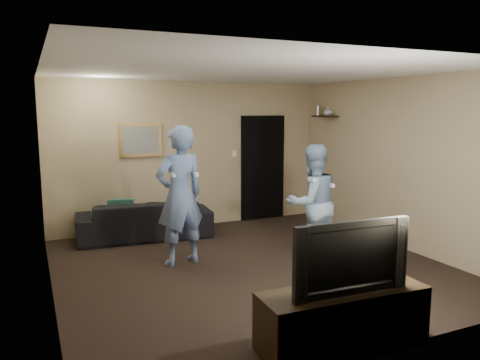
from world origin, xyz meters
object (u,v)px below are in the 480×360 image
sofa (145,219)px  wii_player_right (312,203)px  wii_player_left (180,196)px  tv_console (342,319)px  television (345,254)px

sofa → wii_player_right: 2.88m
wii_player_left → tv_console: bearing=-77.2°
wii_player_left → wii_player_right: size_ratio=1.16×
sofa → wii_player_left: bearing=101.4°
television → wii_player_right: bearing=66.2°
sofa → wii_player_right: (1.88, -2.12, 0.50)m
tv_console → television: 0.60m
sofa → tv_console: bearing=106.0°
tv_console → wii_player_left: (-0.63, 2.80, 0.70)m
tv_console → wii_player_left: 2.95m
tv_console → wii_player_right: (1.09, 2.19, 0.57)m
tv_console → wii_player_right: 2.51m
tv_console → television: size_ratio=1.37×
television → wii_player_left: size_ratio=0.59×
tv_console → wii_player_left: bearing=105.5°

